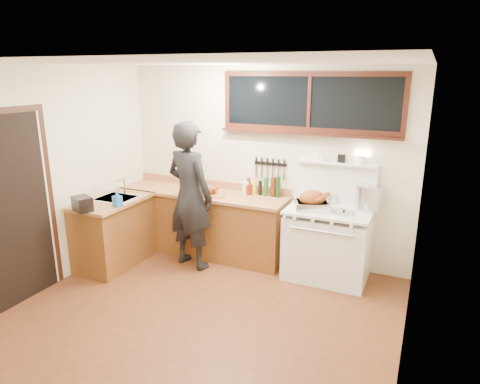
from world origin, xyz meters
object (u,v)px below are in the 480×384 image
at_px(man, 190,196).
at_px(cutting_board, 210,191).
at_px(roast_turkey, 313,201).
at_px(vintage_stove, 328,242).

distance_m(man, cutting_board, 0.37).
xyz_separation_m(man, roast_turkey, (1.54, 0.31, 0.03)).
xyz_separation_m(cutting_board, roast_turkey, (1.44, -0.05, 0.05)).
bearing_deg(vintage_stove, man, -166.76).
xyz_separation_m(vintage_stove, man, (-1.73, -0.41, 0.50)).
height_order(man, roast_turkey, man).
bearing_deg(cutting_board, vintage_stove, 1.73).
height_order(cutting_board, roast_turkey, roast_turkey).
distance_m(vintage_stove, man, 1.85).
distance_m(man, roast_turkey, 1.57).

